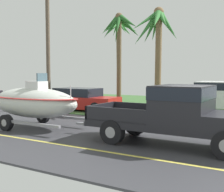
{
  "coord_description": "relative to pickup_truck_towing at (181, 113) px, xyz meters",
  "views": [
    {
      "loc": [
        2.25,
        -9.06,
        2.29
      ],
      "look_at": [
        -3.37,
        0.38,
        1.45
      ],
      "focal_mm": 47.85,
      "sensor_mm": 36.0,
      "label": 1
    }
  ],
  "objects": [
    {
      "name": "pickup_truck_towing",
      "position": [
        0.0,
        0.0,
        0.0
      ],
      "size": [
        5.58,
        1.98,
        1.91
      ],
      "color": "black",
      "rests_on": "ground"
    },
    {
      "name": "boat_on_trailer",
      "position": [
        -6.39,
        0.0,
        0.02
      ],
      "size": [
        5.71,
        2.32,
        2.29
      ],
      "color": "gray",
      "rests_on": "ground"
    },
    {
      "name": "parked_pickup_background",
      "position": [
        -0.6,
        7.43,
        -0.02
      ],
      "size": [
        5.71,
        2.12,
        1.85
      ],
      "color": "silver",
      "rests_on": "ground"
    },
    {
      "name": "parked_sedan_near",
      "position": [
        -8.14,
        5.63,
        -0.38
      ],
      "size": [
        4.77,
        1.86,
        1.38
      ],
      "color": "#B21E19",
      "rests_on": "ground"
    },
    {
      "name": "palm_tree_near_left",
      "position": [
        -6.46,
        7.62,
        3.66
      ],
      "size": [
        2.86,
        2.71,
        6.08
      ],
      "color": "brown",
      "rests_on": "ground"
    },
    {
      "name": "palm_tree_near_right",
      "position": [
        -3.46,
        6.53,
        3.5
      ],
      "size": [
        2.47,
        3.22,
        5.91
      ],
      "color": "brown",
      "rests_on": "ground"
    },
    {
      "name": "palm_tree_mid",
      "position": [
        -10.28,
        14.34,
        4.7
      ],
      "size": [
        3.34,
        3.4,
        7.06
      ],
      "color": "brown",
      "rests_on": "ground"
    },
    {
      "name": "utility_pole",
      "position": [
        -9.71,
        4.56,
        3.06
      ],
      "size": [
        0.24,
        1.8,
        7.91
      ],
      "color": "brown",
      "rests_on": "ground"
    }
  ]
}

